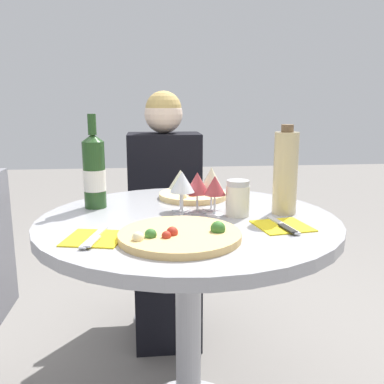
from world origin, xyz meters
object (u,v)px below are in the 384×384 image
at_px(chair_behind_diner, 165,235).
at_px(seated_diner, 166,227).
at_px(dining_table, 188,257).
at_px(pizza_large, 180,235).
at_px(tall_carafe, 285,172).
at_px(wine_bottle, 94,172).

height_order(chair_behind_diner, seated_diner, seated_diner).
distance_m(dining_table, pizza_large, 0.26).
distance_m(pizza_large, tall_carafe, 0.45).
bearing_deg(tall_carafe, dining_table, -176.36).
distance_m(chair_behind_diner, wine_bottle, 0.84).
height_order(dining_table, wine_bottle, wine_bottle).
distance_m(seated_diner, tall_carafe, 0.84).
relative_size(dining_table, pizza_large, 2.87).
bearing_deg(wine_bottle, tall_carafe, -13.07).
relative_size(chair_behind_diner, seated_diner, 0.77).
bearing_deg(wine_bottle, seated_diner, 62.58).
bearing_deg(pizza_large, wine_bottle, 124.79).
xyz_separation_m(dining_table, tall_carafe, (0.32, 0.02, 0.27)).
distance_m(dining_table, tall_carafe, 0.42).
xyz_separation_m(dining_table, wine_bottle, (-0.31, 0.17, 0.26)).
bearing_deg(seated_diner, pizza_large, 90.15).
height_order(dining_table, tall_carafe, tall_carafe).
xyz_separation_m(chair_behind_diner, tall_carafe, (0.37, -0.80, 0.46)).
bearing_deg(tall_carafe, chair_behind_diner, 114.58).
xyz_separation_m(seated_diner, wine_bottle, (-0.27, -0.51, 0.36)).
bearing_deg(tall_carafe, wine_bottle, 166.93).
distance_m(seated_diner, wine_bottle, 0.68).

